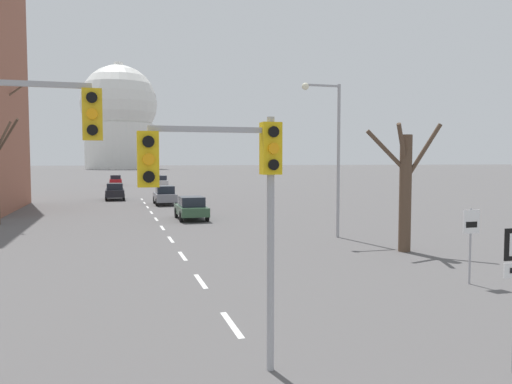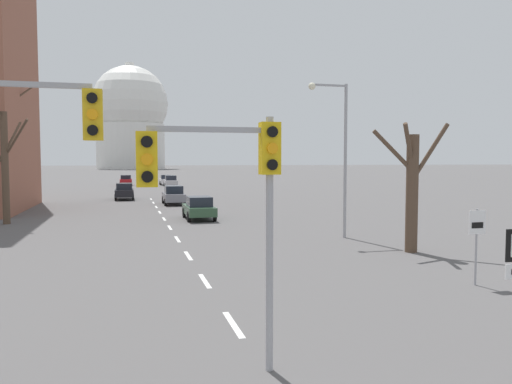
{
  "view_description": "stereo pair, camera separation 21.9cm",
  "coord_description": "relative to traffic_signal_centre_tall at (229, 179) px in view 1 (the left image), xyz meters",
  "views": [
    {
      "loc": [
        -2.67,
        -2.97,
        3.97
      ],
      "look_at": [
        0.09,
        6.73,
        3.33
      ],
      "focal_mm": 35.0,
      "sensor_mm": 36.0,
      "label": 1
    },
    {
      "loc": [
        -2.46,
        -3.03,
        3.97
      ],
      "look_at": [
        0.09,
        6.73,
        3.33
      ],
      "focal_mm": 35.0,
      "sensor_mm": 36.0,
      "label": 2
    }
  ],
  "objects": [
    {
      "name": "lane_stripe_10",
      "position": [
        0.68,
        43.26,
        -3.62
      ],
      "size": [
        0.16,
        2.0,
        0.01
      ],
      "primitive_type": "cube",
      "color": "silver",
      "rests_on": "ground_plane"
    },
    {
      "name": "lane_stripe_7",
      "position": [
        0.68,
        29.76,
        -3.62
      ],
      "size": [
        0.16,
        2.0,
        0.01
      ],
      "primitive_type": "cube",
      "color": "silver",
      "rests_on": "ground_plane"
    },
    {
      "name": "lane_stripe_8",
      "position": [
        0.68,
        34.26,
        -3.62
      ],
      "size": [
        0.16,
        2.0,
        0.01
      ],
      "primitive_type": "cube",
      "color": "silver",
      "rests_on": "ground_plane"
    },
    {
      "name": "street_lamp_right",
      "position": [
        8.68,
        14.64,
        1.21
      ],
      "size": [
        2.1,
        0.36,
        7.83
      ],
      "color": "#9E9EA3",
      "rests_on": "ground_plane"
    },
    {
      "name": "traffic_signal_centre_tall",
      "position": [
        0.0,
        0.0,
        0.0
      ],
      "size": [
        2.58,
        0.34,
        4.77
      ],
      "color": "#9E9EA3",
      "rests_on": "ground_plane"
    },
    {
      "name": "lane_stripe_6",
      "position": [
        0.68,
        25.26,
        -3.62
      ],
      "size": [
        0.16,
        2.0,
        0.01
      ],
      "primitive_type": "cube",
      "color": "silver",
      "rests_on": "ground_plane"
    },
    {
      "name": "lane_stripe_3",
      "position": [
        0.68,
        11.76,
        -3.62
      ],
      "size": [
        0.16,
        2.0,
        0.01
      ],
      "primitive_type": "cube",
      "color": "silver",
      "rests_on": "ground_plane"
    },
    {
      "name": "bare_tree_right_near",
      "position": [
        10.12,
        10.16,
        -0.81
      ],
      "size": [
        3.14,
        1.27,
        5.57
      ],
      "color": "brown",
      "rests_on": "ground_plane"
    },
    {
      "name": "sedan_mid_centre",
      "position": [
        -1.97,
        43.34,
        -2.78
      ],
      "size": [
        1.88,
        4.37,
        1.67
      ],
      "color": "black",
      "rests_on": "ground_plane"
    },
    {
      "name": "lane_stripe_9",
      "position": [
        0.68,
        38.76,
        -3.62
      ],
      "size": [
        0.16,
        2.0,
        0.01
      ],
      "primitive_type": "cube",
      "color": "silver",
      "rests_on": "ground_plane"
    },
    {
      "name": "lane_stripe_1",
      "position": [
        0.68,
        2.76,
        -3.62
      ],
      "size": [
        0.16,
        2.0,
        0.01
      ],
      "primitive_type": "cube",
      "color": "silver",
      "rests_on": "ground_plane"
    },
    {
      "name": "capitol_dome",
      "position": [
        0.68,
        230.63,
        20.13
      ],
      "size": [
        34.52,
        34.52,
        48.76
      ],
      "color": "silver",
      "rests_on": "ground_plane"
    },
    {
      "name": "sedan_near_right",
      "position": [
        2.94,
        24.39,
        -2.83
      ],
      "size": [
        1.88,
        4.22,
        1.56
      ],
      "color": "#2D4C33",
      "rests_on": "ground_plane"
    },
    {
      "name": "traffic_signal_near_left",
      "position": [
        -3.86,
        1.13,
        0.65
      ],
      "size": [
        2.61,
        0.34,
        5.61
      ],
      "color": "#9E9EA3",
      "rests_on": "ground_plane"
    },
    {
      "name": "speed_limit_sign",
      "position": [
        8.94,
        4.54,
        -1.97
      ],
      "size": [
        0.6,
        0.08,
        2.45
      ],
      "color": "#9E9EA3",
      "rests_on": "ground_plane"
    },
    {
      "name": "lane_stripe_4",
      "position": [
        0.68,
        16.26,
        -3.62
      ],
      "size": [
        0.16,
        2.0,
        0.01
      ],
      "primitive_type": "cube",
      "color": "silver",
      "rests_on": "ground_plane"
    },
    {
      "name": "sedan_far_left",
      "position": [
        -1.81,
        72.57,
        -2.79
      ],
      "size": [
        1.89,
        4.54,
        1.65
      ],
      "color": "maroon",
      "rests_on": "ground_plane"
    },
    {
      "name": "sedan_distant_centre",
      "position": [
        4.43,
        72.88,
        -2.8
      ],
      "size": [
        1.85,
        4.17,
        1.64
      ],
      "color": "silver",
      "rests_on": "ground_plane"
    },
    {
      "name": "lane_stripe_5",
      "position": [
        0.68,
        20.76,
        -3.62
      ],
      "size": [
        0.16,
        2.0,
        0.01
      ],
      "primitive_type": "cube",
      "color": "silver",
      "rests_on": "ground_plane"
    },
    {
      "name": "sedan_far_right",
      "position": [
        2.35,
        36.38,
        -2.77
      ],
      "size": [
        1.86,
        4.49,
        1.7
      ],
      "color": "slate",
      "rests_on": "ground_plane"
    },
    {
      "name": "sedan_near_left",
      "position": [
        4.74,
        67.13,
        -2.78
      ],
      "size": [
        1.92,
        4.13,
        1.71
      ],
      "color": "#B7B7BC",
      "rests_on": "ground_plane"
    },
    {
      "name": "lane_stripe_2",
      "position": [
        0.68,
        7.26,
        -3.62
      ],
      "size": [
        0.16,
        2.0,
        0.01
      ],
      "primitive_type": "cube",
      "color": "silver",
      "rests_on": "ground_plane"
    }
  ]
}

